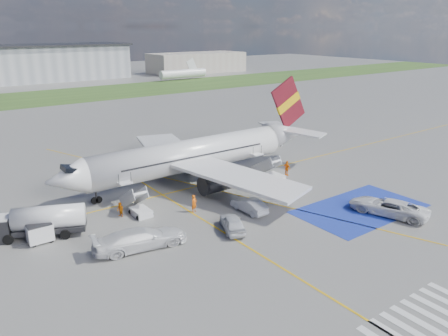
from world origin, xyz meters
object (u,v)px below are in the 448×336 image
(fuel_tanker, at_px, (38,224))
(airliner, at_px, (200,153))
(car_silver_a, at_px, (232,223))
(van_white_a, at_px, (389,204))
(van_white_b, at_px, (140,235))
(car_silver_b, at_px, (249,205))
(belt_loader, at_px, (270,145))
(gpu_cart, at_px, (40,234))

(fuel_tanker, bearing_deg, airliner, 36.43)
(fuel_tanker, bearing_deg, car_silver_a, -8.15)
(airliner, bearing_deg, fuel_tanker, -167.70)
(van_white_a, distance_m, van_white_b, 25.12)
(fuel_tanker, distance_m, car_silver_a, 17.89)
(car_silver_b, bearing_deg, belt_loader, -138.39)
(fuel_tanker, bearing_deg, gpu_cart, -73.14)
(belt_loader, relative_size, van_white_a, 0.81)
(van_white_b, bearing_deg, car_silver_a, -93.70)
(fuel_tanker, distance_m, van_white_b, 10.01)
(fuel_tanker, height_order, belt_loader, fuel_tanker)
(fuel_tanker, xyz_separation_m, gpu_cart, (-0.17, -1.31, -0.42))
(gpu_cart, height_order, van_white_a, van_white_a)
(fuel_tanker, height_order, car_silver_a, fuel_tanker)
(van_white_b, bearing_deg, gpu_cart, 56.91)
(belt_loader, relative_size, van_white_b, 0.78)
(gpu_cart, bearing_deg, van_white_b, -42.66)
(car_silver_a, relative_size, car_silver_b, 1.01)
(car_silver_a, xyz_separation_m, car_silver_b, (4.06, 2.46, -0.03))
(fuel_tanker, xyz_separation_m, car_silver_a, (15.12, -9.55, -0.46))
(car_silver_a, xyz_separation_m, van_white_a, (15.10, -6.51, 0.34))
(fuel_tanker, height_order, van_white_a, fuel_tanker)
(car_silver_a, height_order, van_white_b, van_white_b)
(fuel_tanker, height_order, car_silver_b, fuel_tanker)
(fuel_tanker, height_order, gpu_cart, fuel_tanker)
(car_silver_b, bearing_deg, fuel_tanker, -22.05)
(fuel_tanker, bearing_deg, van_white_b, -24.72)
(gpu_cart, xyz_separation_m, car_silver_b, (19.35, -5.78, -0.07))
(car_silver_a, bearing_deg, car_silver_b, -125.20)
(gpu_cart, relative_size, van_white_b, 0.35)
(airliner, bearing_deg, belt_loader, 20.16)
(gpu_cart, bearing_deg, fuel_tanker, 82.74)
(belt_loader, bearing_deg, car_silver_b, -130.21)
(gpu_cart, distance_m, car_silver_a, 17.37)
(car_silver_b, xyz_separation_m, van_white_b, (-12.59, -0.45, 0.47))
(van_white_b, bearing_deg, car_silver_b, -78.39)
(van_white_a, bearing_deg, van_white_b, -37.99)
(airliner, bearing_deg, gpu_cart, -164.40)
(fuel_tanker, relative_size, gpu_cart, 4.05)
(van_white_a, bearing_deg, gpu_cart, -44.05)
(belt_loader, xyz_separation_m, car_silver_a, (-23.19, -20.53, 0.42))
(airliner, xyz_separation_m, car_silver_b, (-1.52, -11.60, -2.66))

